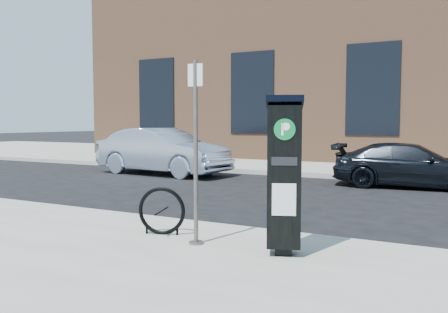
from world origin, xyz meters
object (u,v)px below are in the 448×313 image
Objects in this scene: parking_kiosk at (284,174)px; car_dark at (411,165)px; bike_rack at (162,211)px; car_silver at (163,151)px; sign_pole at (196,154)px.

parking_kiosk reaches higher than car_dark.
parking_kiosk is 2.05m from bike_rack.
parking_kiosk is at bearing -131.40° from car_silver.
car_silver is at bearing 112.11° from parking_kiosk.
parking_kiosk reaches higher than bike_rack.
parking_kiosk is 1.23m from sign_pole.
car_silver is (-7.24, 7.67, -0.37)m from parking_kiosk.
car_dark is (7.79, 0.57, -0.18)m from car_silver.
sign_pole is 8.53m from car_dark.
sign_pole is 1.15m from bike_rack.
car_silver is 1.15× the size of car_dark.
bike_rack is (-0.72, 0.22, -0.87)m from sign_pole.
car_silver reaches higher than bike_rack.
parking_kiosk is 8.27m from car_dark.
car_dark is at bearing 64.96° from parking_kiosk.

